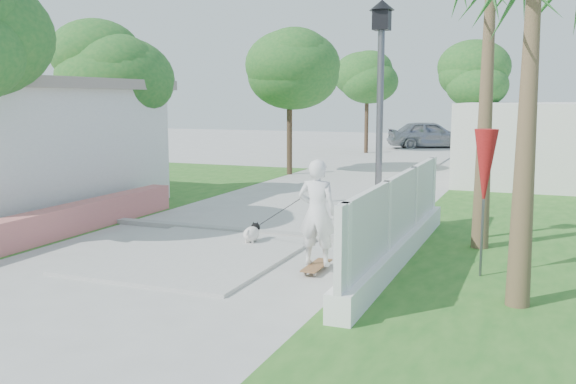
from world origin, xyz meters
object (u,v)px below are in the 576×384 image
at_px(bollard, 318,183).
at_px(skateboarder, 284,213).
at_px(patio_umbrella, 485,169).
at_px(parked_car, 429,135).
at_px(street_lamp, 380,118).
at_px(dog, 252,233).

height_order(bollard, skateboarder, skateboarder).
relative_size(bollard, patio_umbrella, 0.47).
bearing_deg(bollard, patio_umbrella, -50.09).
xyz_separation_m(bollard, parked_car, (-0.50, 20.07, 0.19)).
bearing_deg(bollard, parked_car, 91.43).
bearing_deg(patio_umbrella, street_lamp, 152.24).
height_order(skateboarder, parked_car, skateboarder).
bearing_deg(skateboarder, dog, -40.05).
distance_m(street_lamp, parked_car, 24.83).
relative_size(street_lamp, parked_car, 0.98).
distance_m(skateboarder, parked_car, 25.65).
xyz_separation_m(street_lamp, parked_car, (-3.20, 24.57, -1.65)).
xyz_separation_m(bollard, skateboarder, (1.29, -5.52, 0.20)).
xyz_separation_m(street_lamp, dog, (-2.35, -0.32, -2.20)).
distance_m(patio_umbrella, dog, 4.55).
relative_size(dog, parked_car, 0.13).
xyz_separation_m(street_lamp, skateboarder, (-1.41, -1.02, -1.64)).
bearing_deg(street_lamp, skateboarder, -144.17).
relative_size(bollard, parked_car, 0.24).
height_order(patio_umbrella, dog, patio_umbrella).
distance_m(street_lamp, skateboarder, 2.39).
xyz_separation_m(skateboarder, parked_car, (-1.79, 25.58, -0.01)).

